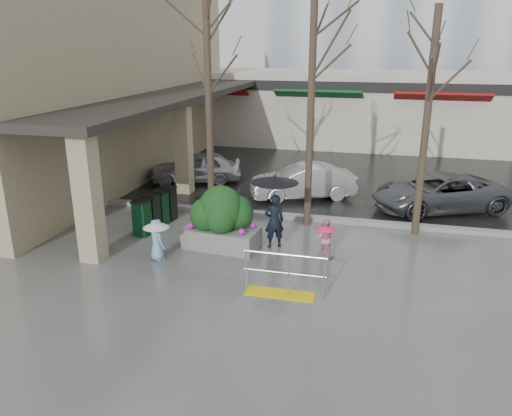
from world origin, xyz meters
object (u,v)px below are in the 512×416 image
at_px(news_boxes, 156,210).
at_px(car_a, 196,167).
at_px(child_pink, 325,236).
at_px(car_b, 303,182).
at_px(tree_midwest, 313,53).
at_px(tree_mideast, 432,68).
at_px(handrail, 283,280).
at_px(car_c, 439,193).
at_px(tree_west, 207,58).
at_px(planter, 222,218).
at_px(woman, 275,201).
at_px(child_blue, 157,235).

relative_size(news_boxes, car_a, 0.55).
distance_m(child_pink, car_b, 5.43).
bearing_deg(tree_midwest, tree_mideast, -0.00).
distance_m(handrail, tree_mideast, 7.28).
height_order(child_pink, car_c, car_c).
height_order(tree_west, car_a, tree_west).
bearing_deg(planter, tree_midwest, 50.33).
xyz_separation_m(tree_west, tree_mideast, (6.50, 0.00, -0.22)).
distance_m(tree_mideast, planter, 7.11).
relative_size(woman, child_blue, 1.87).
bearing_deg(child_pink, car_b, -69.84).
distance_m(woman, planter, 1.55).
xyz_separation_m(tree_west, planter, (1.16, -2.47, -4.22)).
relative_size(tree_midwest, planter, 3.24).
xyz_separation_m(car_b, car_c, (4.77, -0.28, 0.00)).
relative_size(handrail, news_boxes, 0.94).
relative_size(tree_midwest, woman, 3.32).
height_order(tree_mideast, news_boxes, tree_mideast).
height_order(tree_mideast, car_c, tree_mideast).
xyz_separation_m(handrail, child_blue, (-3.61, 1.12, 0.31)).
height_order(child_blue, news_boxes, child_blue).
relative_size(child_blue, planter, 0.52).
relative_size(tree_mideast, child_pink, 6.04).
bearing_deg(planter, car_b, 74.59).
bearing_deg(car_b, child_pink, -7.33).
height_order(woman, news_boxes, woman).
bearing_deg(handrail, tree_mideast, 56.81).
height_order(news_boxes, car_b, car_b).
height_order(child_blue, car_c, car_c).
relative_size(tree_midwest, tree_mideast, 1.08).
height_order(woman, car_a, woman).
height_order(car_b, car_c, same).
height_order(tree_mideast, child_blue, tree_mideast).
distance_m(handrail, car_c, 8.36).
xyz_separation_m(tree_west, child_pink, (4.04, -2.43, -4.47)).
relative_size(tree_west, car_b, 1.78).
bearing_deg(tree_west, tree_mideast, 0.00).
xyz_separation_m(news_boxes, car_a, (-0.70, 5.37, 0.07)).
xyz_separation_m(tree_west, woman, (2.57, -2.07, -3.71)).
distance_m(child_pink, car_c, 5.97).
bearing_deg(tree_mideast, news_boxes, -169.89).
distance_m(news_boxes, car_a, 5.42).
relative_size(planter, news_boxes, 1.07).
bearing_deg(woman, tree_mideast, -179.57).
xyz_separation_m(handrail, tree_midwest, (-0.16, 4.80, 4.86)).
xyz_separation_m(tree_mideast, car_c, (0.88, 2.53, -4.23)).
distance_m(woman, car_c, 6.69).
bearing_deg(news_boxes, handrail, -29.16).
xyz_separation_m(child_blue, planter, (1.41, 1.22, 0.18)).
xyz_separation_m(tree_west, car_b, (2.61, 2.81, -4.45)).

